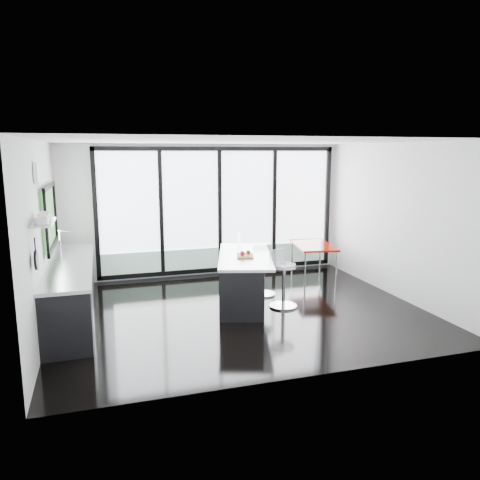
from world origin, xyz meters
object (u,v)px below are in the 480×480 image
object	(u,v)px
bar_stool_near	(284,285)
island	(241,278)
bar_stool_far	(263,276)
red_table	(313,260)

from	to	relation	value
bar_stool_near	island	bearing A→B (deg)	122.89
bar_stool_near	bar_stool_far	world-z (taller)	bar_stool_near
bar_stool_far	red_table	bearing A→B (deg)	41.79
bar_stool_near	red_table	xyz separation A→B (m)	(1.37, 1.69, -0.03)
island	bar_stool_near	distance (m)	0.78
red_table	bar_stool_near	bearing A→B (deg)	-129.05
bar_stool_near	bar_stool_far	bearing A→B (deg)	76.47
red_table	bar_stool_far	bearing A→B (deg)	-147.35
bar_stool_far	red_table	world-z (taller)	bar_stool_far
island	red_table	size ratio (longest dim) A/B	1.74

